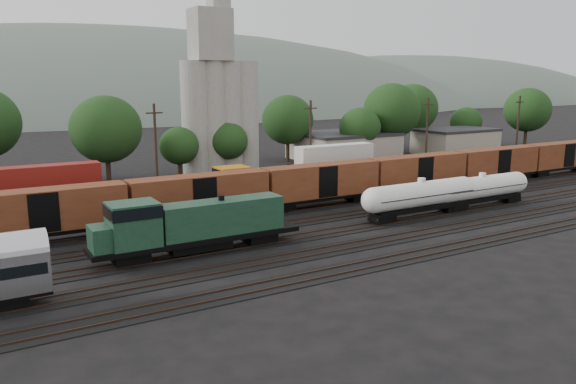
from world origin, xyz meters
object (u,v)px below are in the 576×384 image
orange_locomotive (267,182)px  grain_silo (219,103)px  tank_car_a (421,196)px  green_locomotive (187,225)px

orange_locomotive → grain_silo: size_ratio=0.64×
tank_car_a → orange_locomotive: bearing=126.6°
orange_locomotive → grain_silo: grain_silo is taller
green_locomotive → orange_locomotive: 21.86m
tank_car_a → grain_silo: size_ratio=0.55×
orange_locomotive → tank_car_a: bearing=-53.4°
green_locomotive → tank_car_a: size_ratio=1.17×
tank_car_a → grain_silo: grain_silo is taller
green_locomotive → orange_locomotive: bearing=43.3°
grain_silo → orange_locomotive: bearing=-101.6°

